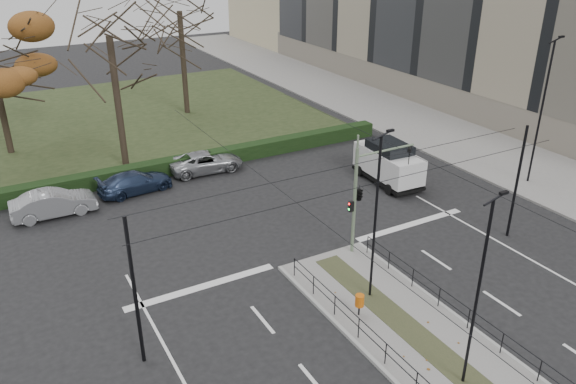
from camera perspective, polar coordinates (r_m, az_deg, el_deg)
name	(u,v)px	position (r m, az deg, el deg)	size (l,w,h in m)	color
ground	(385,311)	(24.25, 9.78, -11.85)	(140.00, 140.00, 0.00)	black
median_island	(426,345)	(22.78, 13.81, -14.84)	(4.40, 15.00, 0.14)	slate
sidewalk_east	(391,113)	(50.04, 10.43, 7.89)	(8.00, 90.00, 0.14)	slate
park	(83,124)	(49.33, -20.11, 6.50)	(38.00, 26.00, 0.10)	#222E17
hedge	(124,175)	(36.72, -16.30, 1.67)	(38.00, 1.00, 1.00)	black
median_railing	(430,327)	(22.16, 14.23, -13.17)	(4.14, 13.24, 0.92)	black
catenary	(366,223)	(23.49, 7.94, -3.13)	(20.00, 34.00, 6.00)	black
traffic_light	(360,192)	(26.60, 7.37, 0.02)	(3.65, 2.09, 5.37)	slate
litter_bin	(360,301)	(23.28, 7.28, -10.91)	(0.37, 0.37, 0.95)	black
streetlamp_median_near	(478,294)	(19.31, 18.74, -9.76)	(0.60, 0.12, 7.21)	black
streetlamp_median_far	(376,217)	(22.91, 8.91, -2.55)	(0.62, 0.13, 7.43)	black
streetlamp_sidewalk	(541,111)	(36.98, 24.35, 7.47)	(0.74, 0.15, 8.89)	black
parked_car_second	(53,203)	(33.61, -22.73, -1.07)	(1.57, 4.52, 1.49)	#94969B
parked_car_third	(135,182)	(35.11, -15.25, 0.98)	(1.82, 4.48, 1.30)	#1E2B46
parked_car_fourth	(206,162)	(37.27, -8.33, 3.07)	(2.23, 4.83, 1.34)	#94969B
white_van	(388,162)	(35.56, 10.17, 3.02)	(2.46, 5.08, 2.60)	silver
bare_tree_center	(180,19)	(48.49, -10.91, 16.89)	(8.81, 8.81, 11.25)	black
bare_tree_near	(110,46)	(37.08, -17.59, 13.93)	(6.34, 6.34, 11.35)	black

